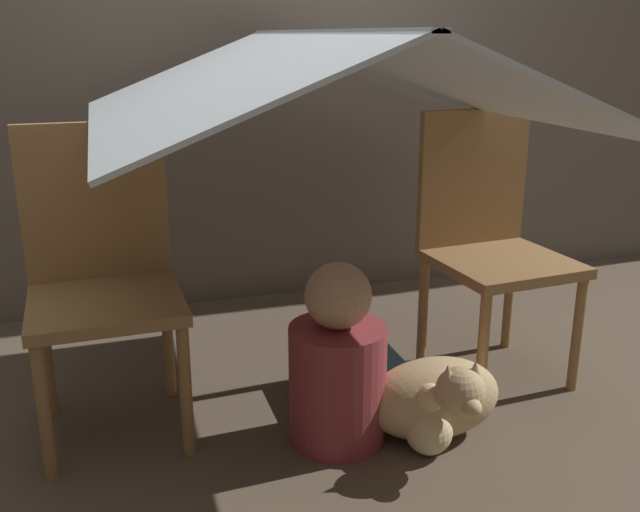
% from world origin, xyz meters
% --- Properties ---
extents(ground_plane, '(8.80, 8.80, 0.00)m').
position_xyz_m(ground_plane, '(0.00, 0.00, 0.00)').
color(ground_plane, brown).
extents(wall_back, '(7.00, 0.05, 2.50)m').
position_xyz_m(wall_back, '(0.00, 1.31, 1.25)').
color(wall_back, '#6B6056').
rests_on(wall_back, ground_plane).
extents(chair_left, '(0.45, 0.45, 0.93)m').
position_xyz_m(chair_left, '(-0.66, 0.32, 0.50)').
color(chair_left, olive).
rests_on(chair_left, ground_plane).
extents(chair_right, '(0.47, 0.47, 0.93)m').
position_xyz_m(chair_right, '(0.65, 0.32, 0.50)').
color(chair_right, olive).
rests_on(chair_right, ground_plane).
extents(sheet_canopy, '(1.32, 1.55, 0.27)m').
position_xyz_m(sheet_canopy, '(0.00, 0.24, 1.06)').
color(sheet_canopy, silver).
extents(person_front, '(0.29, 0.29, 0.56)m').
position_xyz_m(person_front, '(-0.02, 0.01, 0.24)').
color(person_front, maroon).
rests_on(person_front, ground_plane).
extents(dog, '(0.42, 0.38, 0.32)m').
position_xyz_m(dog, '(0.27, -0.08, 0.14)').
color(dog, tan).
rests_on(dog, ground_plane).
extents(floor_cushion, '(0.36, 0.29, 0.10)m').
position_xyz_m(floor_cushion, '(0.13, 0.26, 0.05)').
color(floor_cushion, '#4C7FB2').
rests_on(floor_cushion, ground_plane).
extents(plush_toy, '(0.14, 0.14, 0.22)m').
position_xyz_m(plush_toy, '(0.21, -0.15, 0.09)').
color(plush_toy, beige).
rests_on(plush_toy, ground_plane).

